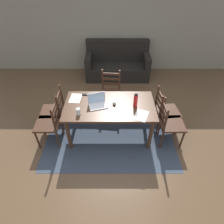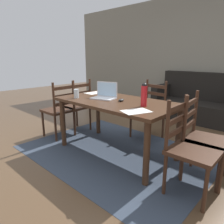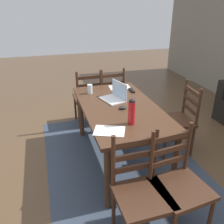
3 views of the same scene
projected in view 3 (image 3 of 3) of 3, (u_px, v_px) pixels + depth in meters
name	position (u px, v px, depth m)	size (l,w,h in m)	color
ground_plane	(119.00, 158.00, 3.21)	(14.00, 14.00, 0.00)	brown
area_rug	(119.00, 158.00, 3.21)	(2.55, 1.86, 0.01)	#333D4C
dining_table	(120.00, 113.00, 2.93)	(1.65, 0.88, 0.76)	#422819
chair_left_far	(109.00, 95.00, 4.03)	(0.46, 0.46, 0.95)	#3D2316
chair_right_far	(178.00, 184.00, 2.09)	(0.49, 0.49, 0.95)	#3D2316
chair_right_near	(141.00, 193.00, 2.00)	(0.45, 0.45, 0.95)	#3D2316
chair_far_head	(178.00, 120.00, 3.22)	(0.48, 0.48, 0.95)	#3D2316
chair_left_near	(88.00, 98.00, 3.94)	(0.45, 0.45, 0.95)	#3D2316
laptop	(115.00, 95.00, 3.06)	(0.37, 0.30, 0.23)	silver
water_bottle	(132.00, 111.00, 2.42)	(0.07, 0.07, 0.28)	red
drinking_glass	(90.00, 89.00, 3.26)	(0.07, 0.07, 0.13)	silver
computer_mouse	(123.00, 108.00, 2.81)	(0.06, 0.10, 0.03)	black
tv_remote	(132.00, 90.00, 3.37)	(0.04, 0.17, 0.02)	black
paper_stack_left	(109.00, 131.00, 2.35)	(0.21, 0.30, 0.00)	white
paper_stack_right	(120.00, 87.00, 3.51)	(0.21, 0.30, 0.00)	white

